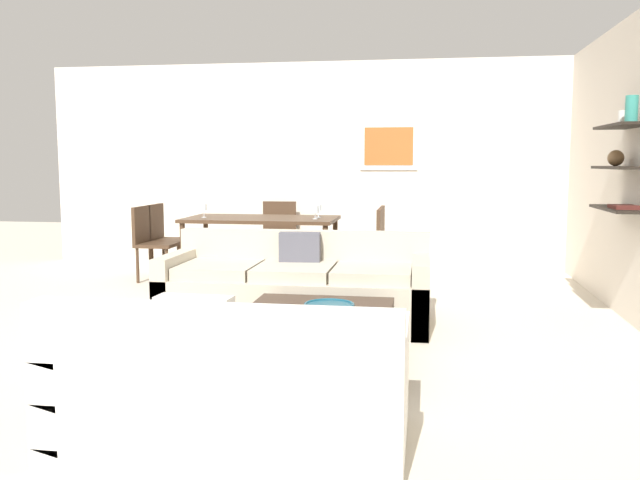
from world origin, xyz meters
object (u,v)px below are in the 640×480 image
dining_chair_head (278,231)px  dining_chair_right_far (372,238)px  dining_table (261,223)px  decorative_bowl (329,307)px  coffee_table (317,338)px  dining_chair_left_near (151,238)px  sofa_beige (297,290)px  dining_chair_right_near (369,242)px  wine_glass_right_near (315,210)px  dining_chair_left_far (165,234)px  wine_glass_right_far (318,208)px  loveseat_white (233,388)px  wine_glass_left_near (204,208)px

dining_chair_head → dining_chair_right_far: bearing=-27.3°
dining_table → decorative_bowl: bearing=-68.3°
coffee_table → dining_chair_left_near: (-2.46, 2.93, 0.31)m
dining_chair_right_far → sofa_beige: bearing=-102.3°
dining_chair_right_near → wine_glass_right_near: bearing=171.4°
sofa_beige → dining_chair_left_far: 3.05m
dining_chair_right_near → dining_chair_right_far: (0.00, 0.42, 0.00)m
decorative_bowl → wine_glass_right_far: bearing=100.4°
dining_table → dining_chair_head: dining_chair_head is taller
decorative_bowl → dining_chair_right_far: 3.39m
loveseat_white → decorative_bowl: bearing=78.0°
coffee_table → dining_chair_head: dining_chair_head is taller
dining_table → wine_glass_left_near: size_ratio=11.16×
sofa_beige → dining_chair_right_far: size_ratio=2.59×
decorative_bowl → dining_chair_right_near: 2.97m
dining_chair_left_far → wine_glass_left_near: bearing=-27.5°
dining_table → loveseat_white: bearing=-77.8°
dining_table → dining_chair_left_near: size_ratio=2.00×
dining_chair_right_far → dining_chair_left_far: (-2.58, 0.00, 0.00)m
dining_chair_left_near → dining_chair_head: bearing=40.1°
wine_glass_left_near → wine_glass_right_far: wine_glass_left_near is taller
coffee_table → dining_chair_right_far: dining_chair_right_far is taller
dining_chair_right_far → wine_glass_right_near: wine_glass_right_near is taller
wine_glass_left_near → dining_chair_left_near: bearing=-171.4°
loveseat_white → coffee_table: (0.19, 1.37, -0.10)m
dining_chair_right_far → dining_chair_left_near: (-2.58, -0.42, 0.00)m
decorative_bowl → dining_chair_head: dining_chair_head is taller
dining_chair_left_near → coffee_table: bearing=-50.0°
loveseat_white → dining_chair_right_near: dining_chair_right_near is taller
decorative_bowl → dining_chair_left_near: bearing=130.7°
dining_chair_left_far → dining_chair_left_near: 0.42m
sofa_beige → wine_glass_right_near: bearing=94.4°
coffee_table → loveseat_white: bearing=-98.1°
coffee_table → dining_chair_head: (-1.17, 4.02, 0.31)m
dining_chair_left_far → wine_glass_right_far: (1.95, -0.09, 0.35)m
dining_table → wine_glass_right_far: bearing=9.9°
sofa_beige → wine_glass_right_far: size_ratio=15.46×
wine_glass_left_near → wine_glass_right_far: (1.32, 0.23, -0.01)m
wine_glass_left_near → wine_glass_right_far: bearing=9.9°
dining_chair_head → wine_glass_right_near: bearing=-56.3°
dining_table → wine_glass_left_near: bearing=-170.1°
dining_chair_head → wine_glass_right_near: size_ratio=5.85×
dining_chair_right_far → dining_chair_left_far: same height
decorative_bowl → wine_glass_right_near: (-0.60, 3.06, 0.44)m
loveseat_white → dining_table: bearing=102.2°
coffee_table → wine_glass_left_near: (-1.83, 3.03, 0.67)m
dining_chair_right_far → dining_chair_left_far: 2.58m
dining_chair_head → wine_glass_left_near: (-0.66, -0.99, 0.36)m
coffee_table → dining_chair_head: bearing=106.3°
dining_chair_left_far → dining_chair_left_near: same height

